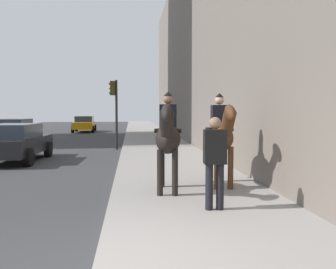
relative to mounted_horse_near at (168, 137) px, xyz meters
name	(u,v)px	position (x,y,z in m)	size (l,w,h in m)	color
sidewalk_slab	(247,267)	(-3.91, -0.56, -1.29)	(120.00, 3.66, 0.12)	gray
mounted_horse_near	(168,137)	(0.00, 0.00, 0.00)	(2.15, 0.75, 2.25)	black
mounted_horse_far	(220,135)	(0.52, -1.32, 0.00)	(2.15, 0.60, 2.24)	#4C2B16
pedestrian_greeting	(215,157)	(-1.57, -0.70, -0.26)	(0.28, 0.41, 1.70)	black
car_near_lane	(84,124)	(25.75, 5.05, -0.60)	(4.50, 2.04, 1.44)	orange
car_mid_lane	(14,131)	(14.55, 7.80, -0.60)	(4.51, 2.07, 1.44)	silver
car_far_lane	(16,142)	(6.24, 5.17, -0.59)	(4.29, 2.02, 1.44)	black
traffic_light_near_curb	(114,103)	(10.28, 1.63, 0.98)	(0.20, 0.44, 3.44)	black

